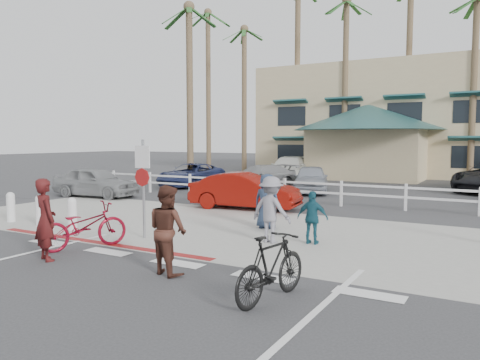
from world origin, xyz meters
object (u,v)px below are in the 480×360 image
Objects in this scene: sign_post at (144,184)px; bike_black at (271,267)px; car_white_sedan at (245,191)px; car_red_compact at (96,182)px; bike_red at (83,226)px.

sign_post is 5.73m from bike_black.
car_red_compact is (-7.64, -0.14, 0.01)m from car_white_sedan.
sign_post is 0.72× the size of car_red_compact.
car_white_sedan reaches higher than bike_black.
bike_red is 10.42m from car_red_compact.
car_red_compact reaches higher than bike_black.
bike_red is 0.51× the size of car_white_sedan.
car_red_compact is (-12.86, 8.39, 0.14)m from bike_black.
bike_black is at bearing -166.62° from bike_red.
bike_black is 0.46× the size of car_red_compact.
sign_post reaches higher than car_red_compact.
car_red_compact is (-7.87, 5.73, -0.76)m from sign_post.
bike_red is 1.13× the size of bike_black.
car_white_sedan is 7.64m from car_red_compact.
car_red_compact reaches higher than car_white_sedan.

